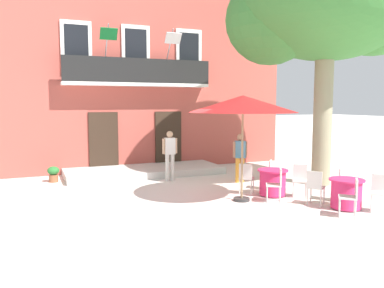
% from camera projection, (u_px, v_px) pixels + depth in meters
% --- Properties ---
extents(ground_plane, '(120.00, 120.00, 0.00)m').
position_uv_depth(ground_plane, '(215.00, 195.00, 11.29)').
color(ground_plane, silver).
extents(building_facade, '(13.00, 5.09, 7.50)m').
position_uv_depth(building_facade, '(124.00, 77.00, 16.92)').
color(building_facade, '#B24C42').
rests_on(building_facade, ground).
extents(entrance_step_platform, '(5.72, 2.12, 0.25)m').
position_uv_depth(entrance_step_platform, '(145.00, 171.00, 14.51)').
color(entrance_step_platform, silver).
rests_on(entrance_step_platform, ground).
extents(plane_tree, '(5.85, 5.14, 7.41)m').
position_uv_depth(plane_tree, '(323.00, 10.00, 12.20)').
color(plane_tree, gray).
rests_on(plane_tree, ground).
extents(cafe_table_near_tree, '(0.86, 0.86, 0.76)m').
position_uv_depth(cafe_table_near_tree, '(273.00, 182.00, 11.16)').
color(cafe_table_near_tree, '#E52D66').
rests_on(cafe_table_near_tree, ground).
extents(cafe_chair_near_tree_0, '(0.55, 0.55, 0.91)m').
position_uv_depth(cafe_chair_near_tree_0, '(277.00, 183.00, 10.40)').
color(cafe_chair_near_tree_0, silver).
rests_on(cafe_chair_near_tree_0, ground).
extents(cafe_chair_near_tree_1, '(0.56, 0.56, 0.91)m').
position_uv_depth(cafe_chair_near_tree_1, '(300.00, 178.00, 11.03)').
color(cafe_chair_near_tree_1, silver).
rests_on(cafe_chair_near_tree_1, ground).
extents(cafe_chair_near_tree_2, '(0.56, 0.56, 0.91)m').
position_uv_depth(cafe_chair_near_tree_2, '(274.00, 173.00, 11.87)').
color(cafe_chair_near_tree_2, silver).
rests_on(cafe_chair_near_tree_2, ground).
extents(cafe_chair_near_tree_3, '(0.56, 0.56, 0.91)m').
position_uv_depth(cafe_chair_near_tree_3, '(246.00, 176.00, 11.31)').
color(cafe_chair_near_tree_3, silver).
rests_on(cafe_chair_near_tree_3, ground).
extents(cafe_table_middle, '(0.86, 0.86, 0.76)m').
position_uv_depth(cafe_table_middle, '(346.00, 193.00, 9.78)').
color(cafe_table_middle, '#E52D66').
rests_on(cafe_table_middle, ground).
extents(cafe_chair_middle_0, '(0.56, 0.56, 0.91)m').
position_uv_depth(cafe_chair_middle_0, '(315.00, 185.00, 10.09)').
color(cafe_chair_middle_0, silver).
rests_on(cafe_chair_middle_0, ground).
extents(cafe_chair_middle_1, '(0.56, 0.56, 0.91)m').
position_uv_depth(cafe_chair_middle_1, '(351.00, 195.00, 9.03)').
color(cafe_chair_middle_1, silver).
rests_on(cafe_chair_middle_1, ground).
extents(cafe_chair_middle_2, '(0.57, 0.57, 0.91)m').
position_uv_depth(cafe_chair_middle_2, '(380.00, 190.00, 9.52)').
color(cafe_chair_middle_2, silver).
rests_on(cafe_chair_middle_2, ground).
extents(cafe_chair_middle_3, '(0.57, 0.57, 0.91)m').
position_uv_depth(cafe_chair_middle_3, '(344.00, 182.00, 10.48)').
color(cafe_chair_middle_3, silver).
rests_on(cafe_chair_middle_3, ground).
extents(cafe_umbrella, '(2.90, 2.90, 2.85)m').
position_uv_depth(cafe_umbrella, '(243.00, 104.00, 10.35)').
color(cafe_umbrella, '#997A56').
rests_on(cafe_umbrella, ground).
extents(ground_planter_left, '(0.39, 0.39, 0.53)m').
position_uv_depth(ground_planter_left, '(53.00, 173.00, 13.10)').
color(ground_planter_left, '#995638').
rests_on(ground_planter_left, ground).
extents(pedestrian_near_entrance, '(0.53, 0.25, 1.70)m').
position_uv_depth(pedestrian_near_entrance, '(170.00, 153.00, 13.24)').
color(pedestrian_near_entrance, silver).
rests_on(pedestrian_near_entrance, ground).
extents(pedestrian_mid_plaza, '(0.53, 0.33, 1.62)m').
position_uv_depth(pedestrian_mid_plaza, '(240.00, 155.00, 13.00)').
color(pedestrian_mid_plaza, gold).
rests_on(pedestrian_mid_plaza, ground).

